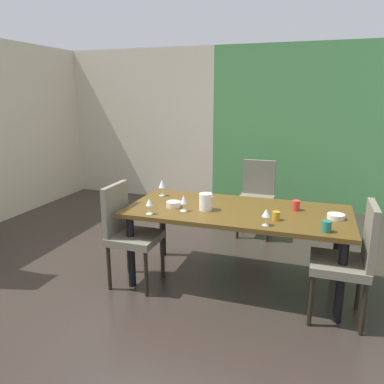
{
  "coord_description": "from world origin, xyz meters",
  "views": [
    {
      "loc": [
        1.46,
        -2.96,
        1.79
      ],
      "look_at": [
        0.32,
        0.43,
        0.85
      ],
      "focal_mm": 35.0,
      "sensor_mm": 36.0,
      "label": 1
    }
  ],
  "objects_px": {
    "pitcher_right": "(206,202)",
    "wine_glass_rear": "(184,200)",
    "wine_glass_near_window": "(149,203)",
    "cup_south": "(276,216)",
    "chair_right_near": "(351,256)",
    "wine_glass_near_shelf": "(266,213)",
    "cup_north": "(296,205)",
    "cup_center": "(327,226)",
    "dining_table": "(237,217)",
    "serving_bowl_front": "(336,216)",
    "wine_glass_corner": "(162,184)",
    "chair_head_far": "(257,193)",
    "chair_left_near": "(128,229)",
    "serving_bowl_left": "(174,204)"
  },
  "relations": [
    {
      "from": "pitcher_right",
      "to": "wine_glass_rear",
      "type": "bearing_deg",
      "value": -151.49
    },
    {
      "from": "wine_glass_near_window",
      "to": "cup_south",
      "type": "xyz_separation_m",
      "value": [
        1.09,
        0.19,
        -0.07
      ]
    },
    {
      "from": "chair_right_near",
      "to": "cup_south",
      "type": "xyz_separation_m",
      "value": [
        -0.6,
        0.13,
        0.23
      ]
    },
    {
      "from": "wine_glass_near_shelf",
      "to": "cup_north",
      "type": "distance_m",
      "value": 0.55
    },
    {
      "from": "chair_right_near",
      "to": "cup_center",
      "type": "xyz_separation_m",
      "value": [
        -0.2,
        -0.04,
        0.24
      ]
    },
    {
      "from": "cup_north",
      "to": "cup_south",
      "type": "xyz_separation_m",
      "value": [
        -0.14,
        -0.34,
        -0.01
      ]
    },
    {
      "from": "dining_table",
      "to": "serving_bowl_front",
      "type": "relative_size",
      "value": 13.86
    },
    {
      "from": "chair_right_near",
      "to": "wine_glass_corner",
      "type": "height_order",
      "value": "chair_right_near"
    },
    {
      "from": "chair_head_far",
      "to": "cup_north",
      "type": "height_order",
      "value": "chair_head_far"
    },
    {
      "from": "dining_table",
      "to": "wine_glass_near_window",
      "type": "bearing_deg",
      "value": -151.43
    },
    {
      "from": "chair_left_near",
      "to": "wine_glass_near_shelf",
      "type": "distance_m",
      "value": 1.32
    },
    {
      "from": "chair_right_near",
      "to": "chair_left_near",
      "type": "height_order",
      "value": "chair_right_near"
    },
    {
      "from": "chair_left_near",
      "to": "serving_bowl_left",
      "type": "relative_size",
      "value": 7.18
    },
    {
      "from": "cup_center",
      "to": "chair_left_near",
      "type": "bearing_deg",
      "value": 178.85
    },
    {
      "from": "chair_left_near",
      "to": "wine_glass_corner",
      "type": "distance_m",
      "value": 0.64
    },
    {
      "from": "serving_bowl_left",
      "to": "cup_center",
      "type": "xyz_separation_m",
      "value": [
        1.37,
        -0.24,
        0.02
      ]
    },
    {
      "from": "cup_south",
      "to": "pitcher_right",
      "type": "xyz_separation_m",
      "value": [
        -0.65,
        0.09,
        0.04
      ]
    },
    {
      "from": "chair_head_far",
      "to": "serving_bowl_front",
      "type": "distance_m",
      "value": 1.69
    },
    {
      "from": "chair_head_far",
      "to": "serving_bowl_front",
      "type": "xyz_separation_m",
      "value": [
        0.89,
        -1.42,
        0.22
      ]
    },
    {
      "from": "chair_head_far",
      "to": "dining_table",
      "type": "bearing_deg",
      "value": 91.22
    },
    {
      "from": "serving_bowl_front",
      "to": "cup_north",
      "type": "bearing_deg",
      "value": 156.97
    },
    {
      "from": "serving_bowl_left",
      "to": "pitcher_right",
      "type": "height_order",
      "value": "pitcher_right"
    },
    {
      "from": "serving_bowl_left",
      "to": "serving_bowl_front",
      "type": "height_order",
      "value": "serving_bowl_left"
    },
    {
      "from": "cup_north",
      "to": "cup_center",
      "type": "distance_m",
      "value": 0.57
    },
    {
      "from": "cup_south",
      "to": "serving_bowl_left",
      "type": "bearing_deg",
      "value": 175.56
    },
    {
      "from": "serving_bowl_left",
      "to": "wine_glass_near_shelf",
      "type": "bearing_deg",
      "value": -14.87
    },
    {
      "from": "chair_left_near",
      "to": "wine_glass_near_window",
      "type": "height_order",
      "value": "chair_left_near"
    },
    {
      "from": "serving_bowl_front",
      "to": "cup_north",
      "type": "xyz_separation_m",
      "value": [
        -0.34,
        0.15,
        0.03
      ]
    },
    {
      "from": "wine_glass_near_window",
      "to": "cup_south",
      "type": "distance_m",
      "value": 1.11
    },
    {
      "from": "pitcher_right",
      "to": "wine_glass_corner",
      "type": "bearing_deg",
      "value": 150.16
    },
    {
      "from": "serving_bowl_front",
      "to": "cup_south",
      "type": "bearing_deg",
      "value": -158.03
    },
    {
      "from": "cup_south",
      "to": "wine_glass_rear",
      "type": "bearing_deg",
      "value": -179.18
    },
    {
      "from": "wine_glass_near_window",
      "to": "serving_bowl_front",
      "type": "height_order",
      "value": "wine_glass_near_window"
    },
    {
      "from": "chair_head_far",
      "to": "wine_glass_rear",
      "type": "xyz_separation_m",
      "value": [
        -0.43,
        -1.63,
        0.31
      ]
    },
    {
      "from": "chair_left_near",
      "to": "pitcher_right",
      "type": "relative_size",
      "value": 6.18
    },
    {
      "from": "serving_bowl_left",
      "to": "cup_south",
      "type": "relative_size",
      "value": 1.82
    },
    {
      "from": "wine_glass_rear",
      "to": "wine_glass_near_shelf",
      "type": "height_order",
      "value": "wine_glass_rear"
    },
    {
      "from": "serving_bowl_left",
      "to": "cup_north",
      "type": "xyz_separation_m",
      "value": [
        1.11,
        0.27,
        0.02
      ]
    },
    {
      "from": "dining_table",
      "to": "pitcher_right",
      "type": "height_order",
      "value": "pitcher_right"
    },
    {
      "from": "wine_glass_corner",
      "to": "cup_center",
      "type": "distance_m",
      "value": 1.73
    },
    {
      "from": "chair_right_near",
      "to": "serving_bowl_front",
      "type": "xyz_separation_m",
      "value": [
        -0.12,
        0.32,
        0.21
      ]
    },
    {
      "from": "wine_glass_rear",
      "to": "serving_bowl_front",
      "type": "distance_m",
      "value": 1.34
    },
    {
      "from": "dining_table",
      "to": "pitcher_right",
      "type": "bearing_deg",
      "value": -158.12
    },
    {
      "from": "serving_bowl_front",
      "to": "cup_north",
      "type": "distance_m",
      "value": 0.37
    },
    {
      "from": "cup_center",
      "to": "serving_bowl_front",
      "type": "bearing_deg",
      "value": 76.97
    },
    {
      "from": "cup_south",
      "to": "chair_right_near",
      "type": "bearing_deg",
      "value": -11.7
    },
    {
      "from": "serving_bowl_left",
      "to": "cup_south",
      "type": "bearing_deg",
      "value": -4.44
    },
    {
      "from": "chair_left_near",
      "to": "wine_glass_corner",
      "type": "height_order",
      "value": "chair_left_near"
    },
    {
      "from": "chair_head_far",
      "to": "wine_glass_corner",
      "type": "distance_m",
      "value": 1.49
    },
    {
      "from": "chair_head_far",
      "to": "serving_bowl_left",
      "type": "distance_m",
      "value": 1.66
    }
  ]
}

